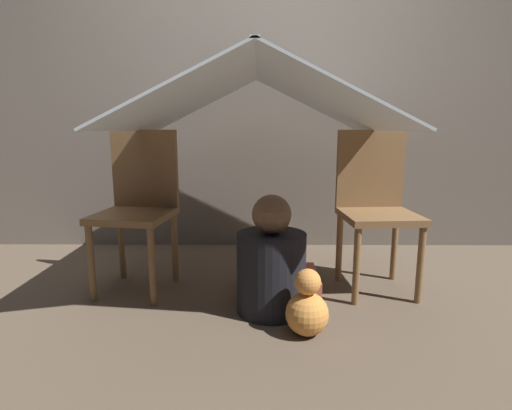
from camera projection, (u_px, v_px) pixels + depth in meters
The scene contains 8 objects.
ground_plane at pixel (256, 299), 2.13m from camera, with size 8.80×8.80×0.00m, color brown.
wall_back at pixel (257, 80), 2.92m from camera, with size 7.00×0.05×2.50m.
chair_left at pixel (138, 203), 2.23m from camera, with size 0.44×0.44×0.89m.
chair_right at pixel (375, 203), 2.23m from camera, with size 0.42×0.42×0.89m.
sheet_canopy at pixel (256, 97), 2.05m from camera, with size 1.35×1.24×0.34m.
person_front at pixel (271, 265), 1.96m from camera, with size 0.34×0.34×0.59m.
floor_cushion at pixel (279, 281), 2.26m from camera, with size 0.44×0.35×0.10m.
plush_toy at pixel (307, 308), 1.75m from camera, with size 0.19×0.19×0.30m.
Camera 1 is at (0.01, -2.00, 0.90)m, focal length 28.00 mm.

